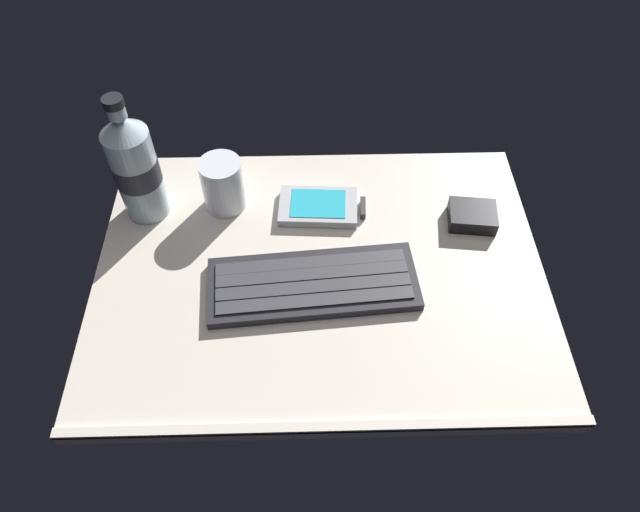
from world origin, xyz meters
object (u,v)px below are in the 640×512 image
object	(u,v)px
keyboard	(313,284)
charger_block	(472,216)
water_bottle	(135,167)
juice_cup	(223,186)
handheld_device	(322,207)

from	to	relation	value
keyboard	charger_block	size ratio (longest dim) A/B	4.25
keyboard	charger_block	bearing A→B (deg)	25.59
water_bottle	juice_cup	bearing A→B (deg)	4.30
juice_cup	water_bottle	bearing A→B (deg)	-175.70
handheld_device	keyboard	bearing A→B (deg)	-96.67
juice_cup	handheld_device	bearing A→B (deg)	-6.20
keyboard	juice_cup	world-z (taller)	juice_cup
charger_block	juice_cup	bearing A→B (deg)	173.04
keyboard	juice_cup	bearing A→B (deg)	129.34
juice_cup	charger_block	size ratio (longest dim) A/B	1.21
juice_cup	charger_block	distance (cm)	38.02
handheld_device	charger_block	world-z (taller)	charger_block
water_bottle	charger_block	world-z (taller)	water_bottle
handheld_device	water_bottle	size ratio (longest dim) A/B	0.63
keyboard	charger_block	world-z (taller)	charger_block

